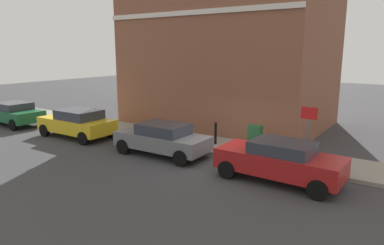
% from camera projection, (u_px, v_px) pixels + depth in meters
% --- Properties ---
extents(ground, '(80.00, 80.00, 0.00)m').
position_uv_depth(ground, '(221.00, 163.00, 13.94)').
color(ground, '#38383A').
extents(sidewalk, '(2.53, 30.00, 0.15)m').
position_uv_depth(sidewalk, '(142.00, 133.00, 18.80)').
color(sidewalk, gray).
rests_on(sidewalk, ground).
extents(corner_building, '(7.99, 11.06, 9.65)m').
position_uv_depth(corner_building, '(230.00, 43.00, 20.69)').
color(corner_building, brown).
rests_on(corner_building, ground).
extents(car_red, '(1.90, 4.26, 1.42)m').
position_uv_depth(car_red, '(279.00, 160.00, 11.88)').
color(car_red, maroon).
rests_on(car_red, ground).
extents(car_grey, '(1.84, 4.17, 1.38)m').
position_uv_depth(car_grey, '(162.00, 139.00, 14.88)').
color(car_grey, slate).
rests_on(car_grey, ground).
extents(car_yellow, '(1.96, 4.17, 1.45)m').
position_uv_depth(car_yellow, '(77.00, 123.00, 17.97)').
color(car_yellow, gold).
rests_on(car_yellow, ground).
extents(car_green, '(1.96, 4.30, 1.36)m').
position_uv_depth(car_green, '(13.00, 113.00, 21.02)').
color(car_green, '#195933').
rests_on(car_green, ground).
extents(utility_cabinet, '(0.46, 0.61, 1.15)m').
position_uv_depth(utility_cabinet, '(255.00, 139.00, 14.93)').
color(utility_cabinet, '#1E4C28').
rests_on(utility_cabinet, sidewalk).
extents(bollard_near_cabinet, '(0.14, 0.14, 1.04)m').
position_uv_depth(bollard_near_cabinet, '(216.00, 132.00, 16.11)').
color(bollard_near_cabinet, black).
rests_on(bollard_near_cabinet, sidewalk).
extents(street_sign, '(0.08, 0.60, 2.30)m').
position_uv_depth(street_sign, '(308.00, 128.00, 12.67)').
color(street_sign, '#59595B').
rests_on(street_sign, sidewalk).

